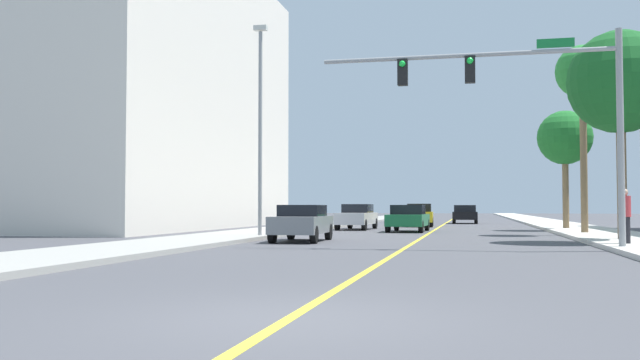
{
  "coord_description": "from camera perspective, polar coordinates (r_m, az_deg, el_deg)",
  "views": [
    {
      "loc": [
        2.1,
        -7.73,
        1.3
      ],
      "look_at": [
        -4.81,
        23.19,
        2.57
      ],
      "focal_mm": 38.26,
      "sensor_mm": 36.0,
      "label": 1
    }
  ],
  "objects": [
    {
      "name": "palm_near",
      "position": [
        27.5,
        23.8,
        7.45
      ],
      "size": [
        3.77,
        3.77,
        7.64
      ],
      "color": "brown",
      "rests_on": "sidewalk_right"
    },
    {
      "name": "palm_mid",
      "position": [
        34.11,
        21.09,
        8.18
      ],
      "size": [
        2.44,
        2.44,
        8.66
      ],
      "color": "brown",
      "rests_on": "sidewalk_right"
    },
    {
      "name": "car_silver",
      "position": [
        39.76,
        3.11,
        -3.06
      ],
      "size": [
        1.87,
        4.63,
        1.48
      ],
      "rotation": [
        0.0,
        0.0,
        3.11
      ],
      "color": "#BCBCC1",
      "rests_on": "ground"
    },
    {
      "name": "car_blue",
      "position": [
        60.23,
        7.74,
        -2.78
      ],
      "size": [
        1.81,
        4.41,
        1.5
      ],
      "rotation": [
        0.0,
        0.0,
        0.01
      ],
      "color": "#1E389E",
      "rests_on": "ground"
    },
    {
      "name": "car_yellow",
      "position": [
        46.08,
        8.33,
        -2.9
      ],
      "size": [
        1.91,
        4.03,
        1.53
      ],
      "rotation": [
        0.0,
        0.0,
        0.04
      ],
      "color": "gold",
      "rests_on": "ground"
    },
    {
      "name": "car_gray",
      "position": [
        25.95,
        -1.52,
        -3.53
      ],
      "size": [
        1.87,
        4.12,
        1.39
      ],
      "rotation": [
        0.0,
        0.0,
        3.17
      ],
      "color": "slate",
      "rests_on": "ground"
    },
    {
      "name": "car_black",
      "position": [
        55.58,
        12.03,
        -2.79
      ],
      "size": [
        1.96,
        4.2,
        1.46
      ],
      "rotation": [
        0.0,
        0.0,
        0.01
      ],
      "color": "black",
      "rests_on": "ground"
    },
    {
      "name": "building_left_near",
      "position": [
        45.81,
        -15.11,
        7.01
      ],
      "size": [
        13.08,
        26.58,
        17.28
      ],
      "primitive_type": "cube",
      "color": "silver",
      "rests_on": "ground"
    },
    {
      "name": "sidewalk_right",
      "position": [
        50.08,
        19.26,
        -3.56
      ],
      "size": [
        3.72,
        168.0,
        0.15
      ],
      "primitive_type": "cube",
      "color": "beige",
      "rests_on": "ground"
    },
    {
      "name": "street_lamp",
      "position": [
        28.64,
        -5.02,
        5.07
      ],
      "size": [
        0.56,
        0.28,
        8.77
      ],
      "color": "gray",
      "rests_on": "sidewalk_left"
    },
    {
      "name": "ground",
      "position": [
        49.79,
        10.2,
        -3.75
      ],
      "size": [
        192.0,
        192.0,
        0.0
      ],
      "primitive_type": "plane",
      "color": "#47474C"
    },
    {
      "name": "pedestrian",
      "position": [
        23.81,
        24.13,
        -2.76
      ],
      "size": [
        0.38,
        0.38,
        1.74
      ],
      "rotation": [
        0.0,
        0.0,
        0.2
      ],
      "color": "black",
      "rests_on": "sidewalk_right"
    },
    {
      "name": "traffic_signal_mast",
      "position": [
        21.91,
        16.81,
        6.96
      ],
      "size": [
        9.08,
        0.36,
        6.49
      ],
      "color": "gray",
      "rests_on": "sidewalk_right"
    },
    {
      "name": "lane_marking_center",
      "position": [
        49.79,
        10.2,
        -3.74
      ],
      "size": [
        0.16,
        144.0,
        0.01
      ],
      "primitive_type": "cube",
      "color": "yellow",
      "rests_on": "ground"
    },
    {
      "name": "sidewalk_left",
      "position": [
        50.73,
        1.27,
        -3.67
      ],
      "size": [
        3.72,
        168.0,
        0.15
      ],
      "primitive_type": "cube",
      "color": "#9E9B93",
      "rests_on": "ground"
    },
    {
      "name": "car_green",
      "position": [
        36.45,
        7.38,
        -3.16
      ],
      "size": [
        2.01,
        4.37,
        1.42
      ],
      "rotation": [
        0.0,
        0.0,
        -0.03
      ],
      "color": "#196638",
      "rests_on": "ground"
    },
    {
      "name": "palm_far",
      "position": [
        40.27,
        19.8,
        3.28
      ],
      "size": [
        3.0,
        3.0,
        6.52
      ],
      "color": "brown",
      "rests_on": "sidewalk_right"
    }
  ]
}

